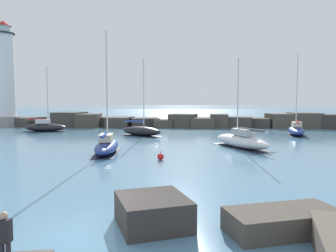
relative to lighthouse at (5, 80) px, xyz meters
The scene contains 12 objects.
ground_plane 53.70m from the lighthouse, 57.40° to the right, with size 600.00×600.00×0.00m, color teal.
open_sea_beyond 67.73m from the lighthouse, 64.83° to the left, with size 400.00×116.00×0.01m.
breakwater_jetty 32.07m from the lighthouse, ahead, with size 65.42×7.13×2.53m.
lighthouse is the anchor object (origin of this frame).
foreground_rocks 56.14m from the lighthouse, 55.54° to the right, with size 18.78×7.63×1.09m.
sailboat_moored_0 30.08m from the lighthouse, 27.48° to the right, with size 6.32×5.04×9.95m.
sailboat_moored_1 44.59m from the lighthouse, 32.37° to the right, with size 5.41×8.04×8.68m.
sailboat_moored_2 15.57m from the lighthouse, 38.32° to the right, with size 6.26×2.70×9.62m.
sailboat_moored_3 48.23m from the lighthouse, 13.84° to the right, with size 3.15×6.71×10.77m.
sailboat_moored_4 37.80m from the lighthouse, 47.87° to the right, with size 2.69×7.28×10.71m.
mooring_buoy_orange_near 43.51m from the lighthouse, 45.72° to the right, with size 0.52×0.52×0.72m.
person_on_rocks 55.00m from the lighthouse, 60.20° to the right, with size 0.36×0.22×1.63m.
Camera 1 is at (3.46, -10.88, 4.62)m, focal length 35.00 mm.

